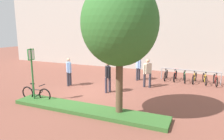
# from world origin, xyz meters

# --- Properties ---
(ground_plane) EXTENTS (60.00, 60.00, 0.00)m
(ground_plane) POSITION_xyz_m (0.00, 0.00, 0.00)
(ground_plane) COLOR brown
(building_facade) EXTENTS (28.00, 1.20, 10.00)m
(building_facade) POSITION_xyz_m (0.00, 8.33, 5.00)
(building_facade) COLOR #B2ADA3
(building_facade) RESTS_ON ground
(planter_strip) EXTENTS (7.00, 1.10, 0.16)m
(planter_strip) POSITION_xyz_m (0.93, -2.32, 0.08)
(planter_strip) COLOR #336028
(planter_strip) RESTS_ON ground
(tree_sidewalk) EXTENTS (2.92, 2.92, 5.25)m
(tree_sidewalk) POSITION_xyz_m (2.38, -2.14, 3.63)
(tree_sidewalk) COLOR brown
(tree_sidewalk) RESTS_ON ground
(parking_sign_post) EXTENTS (0.08, 0.36, 2.57)m
(parking_sign_post) POSITION_xyz_m (-1.94, -2.32, 1.67)
(parking_sign_post) COLOR #2D7238
(parking_sign_post) RESTS_ON ground
(bike_at_sign) EXTENTS (1.68, 0.42, 0.86)m
(bike_at_sign) POSITION_xyz_m (-2.00, -2.12, 0.35)
(bike_at_sign) COLOR black
(bike_at_sign) RESTS_ON ground
(bike_rack_cluster) EXTENTS (3.75, 1.75, 0.83)m
(bike_rack_cluster) POSITION_xyz_m (4.63, 4.73, 0.35)
(bike_rack_cluster) COLOR #99999E
(bike_rack_cluster) RESTS_ON ground
(bollard_steel) EXTENTS (0.16, 0.16, 0.90)m
(bollard_steel) POSITION_xyz_m (2.44, 2.85, 0.45)
(bollard_steel) COLOR #ADADB2
(bollard_steel) RESTS_ON ground
(person_suited_navy) EXTENTS (0.43, 0.51, 1.72)m
(person_suited_navy) POSITION_xyz_m (0.64, 0.53, 0.98)
(person_suited_navy) COLOR #383342
(person_suited_navy) RESTS_ON ground
(person_shirt_blue) EXTENTS (0.43, 0.51, 1.72)m
(person_shirt_blue) POSITION_xyz_m (1.36, 3.91, 0.98)
(person_shirt_blue) COLOR #2D2D38
(person_shirt_blue) RESTS_ON ground
(person_shirt_white) EXTENTS (0.47, 0.45, 1.72)m
(person_shirt_white) POSITION_xyz_m (-2.13, 0.81, 0.98)
(person_shirt_white) COLOR #2D2D38
(person_shirt_white) RESTS_ON ground
(person_casual_tan) EXTENTS (0.48, 0.51, 1.72)m
(person_casual_tan) POSITION_xyz_m (2.38, 2.38, 0.98)
(person_casual_tan) COLOR #2D2D38
(person_casual_tan) RESTS_ON ground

